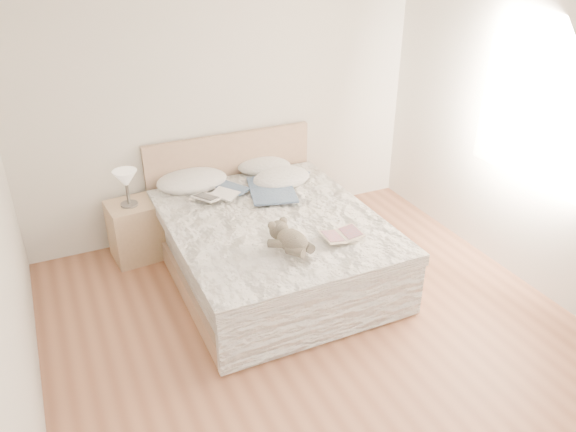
{
  "coord_description": "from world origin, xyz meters",
  "views": [
    {
      "loc": [
        -1.66,
        -2.77,
        2.87
      ],
      "look_at": [
        0.11,
        1.05,
        0.62
      ],
      "focal_mm": 35.0,
      "sensor_mm": 36.0,
      "label": 1
    }
  ],
  "objects_px": {
    "childrens_book": "(342,236)",
    "bed": "(270,243)",
    "teddy_bear": "(292,248)",
    "nightstand": "(136,231)",
    "table_lamp": "(126,181)",
    "photo_book": "(216,196)"
  },
  "relations": [
    {
      "from": "teddy_bear",
      "to": "table_lamp",
      "type": "bearing_deg",
      "value": 105.01
    },
    {
      "from": "nightstand",
      "to": "childrens_book",
      "type": "bearing_deg",
      "value": -45.55
    },
    {
      "from": "nightstand",
      "to": "table_lamp",
      "type": "bearing_deg",
      "value": -145.26
    },
    {
      "from": "bed",
      "to": "childrens_book",
      "type": "bearing_deg",
      "value": -60.98
    },
    {
      "from": "bed",
      "to": "nightstand",
      "type": "bearing_deg",
      "value": 143.13
    },
    {
      "from": "table_lamp",
      "to": "childrens_book",
      "type": "relative_size",
      "value": 1.02
    },
    {
      "from": "bed",
      "to": "teddy_bear",
      "type": "distance_m",
      "value": 0.77
    },
    {
      "from": "childrens_book",
      "to": "photo_book",
      "type": "bearing_deg",
      "value": 124.22
    },
    {
      "from": "teddy_bear",
      "to": "bed",
      "type": "bearing_deg",
      "value": 63.03
    },
    {
      "from": "bed",
      "to": "table_lamp",
      "type": "bearing_deg",
      "value": 144.38
    },
    {
      "from": "photo_book",
      "to": "teddy_bear",
      "type": "bearing_deg",
      "value": -113.07
    },
    {
      "from": "bed",
      "to": "teddy_bear",
      "type": "relative_size",
      "value": 5.94
    },
    {
      "from": "bed",
      "to": "nightstand",
      "type": "distance_m",
      "value": 1.29
    },
    {
      "from": "nightstand",
      "to": "childrens_book",
      "type": "relative_size",
      "value": 1.68
    },
    {
      "from": "table_lamp",
      "to": "photo_book",
      "type": "xyz_separation_m",
      "value": [
        0.72,
        -0.29,
        -0.17
      ]
    },
    {
      "from": "teddy_bear",
      "to": "nightstand",
      "type": "bearing_deg",
      "value": 104.02
    },
    {
      "from": "table_lamp",
      "to": "teddy_bear",
      "type": "relative_size",
      "value": 0.94
    },
    {
      "from": "bed",
      "to": "childrens_book",
      "type": "relative_size",
      "value": 6.43
    },
    {
      "from": "bed",
      "to": "photo_book",
      "type": "xyz_separation_m",
      "value": [
        -0.33,
        0.46,
        0.32
      ]
    },
    {
      "from": "childrens_book",
      "to": "bed",
      "type": "bearing_deg",
      "value": 121.32
    },
    {
      "from": "childrens_book",
      "to": "teddy_bear",
      "type": "distance_m",
      "value": 0.46
    },
    {
      "from": "nightstand",
      "to": "childrens_book",
      "type": "height_order",
      "value": "childrens_book"
    }
  ]
}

